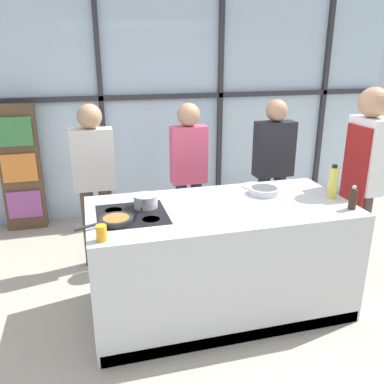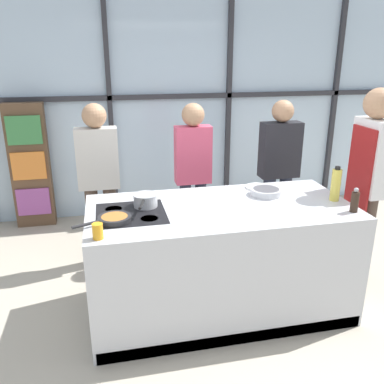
% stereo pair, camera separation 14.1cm
% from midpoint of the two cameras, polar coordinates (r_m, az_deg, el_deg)
% --- Properties ---
extents(ground_plane, '(18.00, 18.00, 0.00)m').
position_cam_midpoint_polar(ground_plane, '(3.65, 4.86, -15.74)').
color(ground_plane, '#BCB29E').
extents(back_window_wall, '(6.40, 0.10, 2.80)m').
position_cam_midpoint_polar(back_window_wall, '(5.35, -2.27, 11.86)').
color(back_window_wall, silver).
rests_on(back_window_wall, ground_plane).
extents(bookshelf, '(0.46, 0.19, 1.52)m').
position_cam_midpoint_polar(bookshelf, '(5.28, -21.06, 3.39)').
color(bookshelf, brown).
rests_on(bookshelf, ground_plane).
extents(demo_island, '(2.09, 0.99, 0.93)m').
position_cam_midpoint_polar(demo_island, '(3.41, 5.07, -9.34)').
color(demo_island, silver).
rests_on(demo_island, ground_plane).
extents(chef, '(0.25, 0.37, 1.81)m').
position_cam_midpoint_polar(chef, '(3.85, 24.43, 2.13)').
color(chef, '#47382D').
rests_on(chef, ground_plane).
extents(spectator_far_left, '(0.40, 0.23, 1.63)m').
position_cam_midpoint_polar(spectator_far_left, '(4.04, -11.98, 2.30)').
color(spectator_far_left, '#47382D').
rests_on(spectator_far_left, ground_plane).
extents(spectator_center_left, '(0.36, 0.23, 1.61)m').
position_cam_midpoint_polar(spectator_center_left, '(4.14, 1.12, 3.16)').
color(spectator_center_left, '#232838').
rests_on(spectator_center_left, ground_plane).
extents(spectator_center_right, '(0.42, 0.23, 1.62)m').
position_cam_midpoint_polar(spectator_center_right, '(4.45, 12.99, 3.54)').
color(spectator_center_right, '#232838').
rests_on(spectator_center_right, ground_plane).
extents(frying_pan, '(0.41, 0.25, 0.04)m').
position_cam_midpoint_polar(frying_pan, '(2.95, -9.61, -3.73)').
color(frying_pan, '#232326').
rests_on(frying_pan, demo_island).
extents(saucepan, '(0.19, 0.35, 0.10)m').
position_cam_midpoint_polar(saucepan, '(3.19, -5.30, -1.12)').
color(saucepan, silver).
rests_on(saucepan, demo_island).
extents(white_plate, '(0.22, 0.22, 0.01)m').
position_cam_midpoint_polar(white_plate, '(3.68, 10.30, 0.69)').
color(white_plate, white).
rests_on(white_plate, demo_island).
extents(mixing_bowl, '(0.27, 0.27, 0.06)m').
position_cam_midpoint_polar(mixing_bowl, '(3.51, 11.47, 0.06)').
color(mixing_bowl, silver).
rests_on(mixing_bowl, demo_island).
extents(oil_bottle, '(0.08, 0.08, 0.29)m').
position_cam_midpoint_polar(oil_bottle, '(3.51, 20.62, 0.98)').
color(oil_bottle, '#E0CC4C').
rests_on(oil_bottle, demo_island).
extents(pepper_grinder, '(0.06, 0.06, 0.19)m').
position_cam_midpoint_polar(pepper_grinder, '(3.32, 23.02, -1.19)').
color(pepper_grinder, '#332319').
rests_on(pepper_grinder, demo_island).
extents(juice_glass_near, '(0.07, 0.07, 0.11)m').
position_cam_midpoint_polar(juice_glass_near, '(2.69, -11.64, -5.43)').
color(juice_glass_near, orange).
rests_on(juice_glass_near, demo_island).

